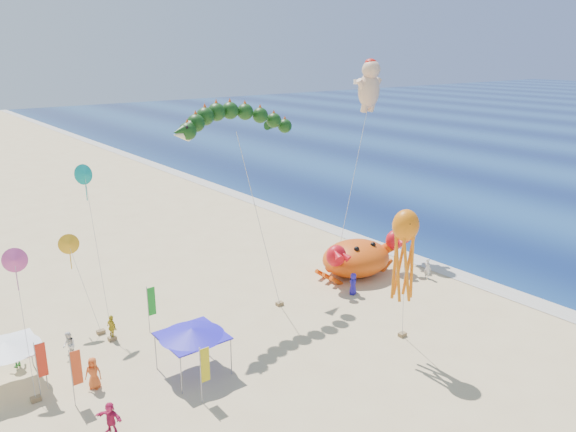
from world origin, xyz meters
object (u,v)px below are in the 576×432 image
at_px(crab_inflatable, 357,257).
at_px(octopus_kite, 404,248).
at_px(cherub_kite, 369,84).
at_px(canopy_blue, 192,333).
at_px(dragon_kite, 234,125).
at_px(canopy_white, 5,346).

height_order(crab_inflatable, octopus_kite, octopus_kite).
height_order(cherub_kite, canopy_blue, cherub_kite).
xyz_separation_m(crab_inflatable, cherub_kite, (6.00, 5.24, 13.04)).
distance_m(dragon_kite, cherub_kite, 16.44).
bearing_deg(crab_inflatable, canopy_white, 179.50).
relative_size(octopus_kite, canopy_blue, 2.45).
height_order(octopus_kite, canopy_white, octopus_kite).
xyz_separation_m(canopy_blue, canopy_white, (-8.53, 4.81, -0.00)).
relative_size(crab_inflatable, dragon_kite, 0.57).
relative_size(dragon_kite, cherub_kite, 0.82).
bearing_deg(canopy_white, crab_inflatable, -0.50).
bearing_deg(canopy_white, octopus_kite, -28.74).
relative_size(crab_inflatable, octopus_kite, 0.88).
height_order(crab_inflatable, cherub_kite, cherub_kite).
relative_size(dragon_kite, canopy_white, 3.85).
bearing_deg(octopus_kite, canopy_white, 151.26).
distance_m(cherub_kite, canopy_blue, 28.05).
bearing_deg(octopus_kite, dragon_kite, 105.19).
distance_m(octopus_kite, canopy_blue, 12.82).
height_order(octopus_kite, canopy_blue, octopus_kite).
xyz_separation_m(octopus_kite, canopy_blue, (-10.66, 5.72, -4.25)).
height_order(dragon_kite, canopy_white, dragon_kite).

